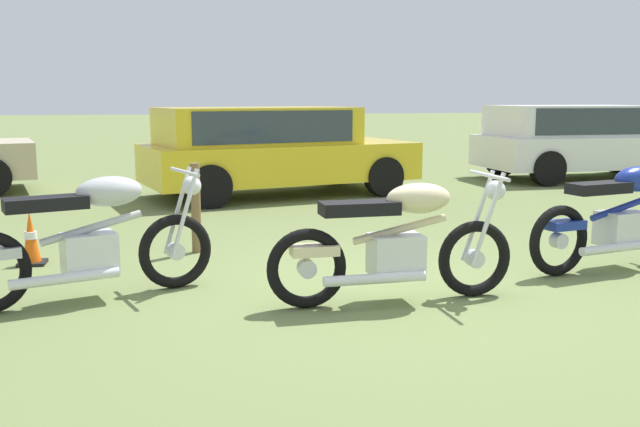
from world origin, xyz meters
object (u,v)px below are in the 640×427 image
car_yellow (268,144)px  car_white (578,136)px  fence_post_wooden (196,208)px  motorcycle_silver (90,239)px  motorcycle_cream (397,242)px  motorcycle_blue (622,217)px  traffic_cone (31,240)px

car_yellow → car_white: bearing=-3.7°
car_yellow → fence_post_wooden: size_ratio=4.99×
motorcycle_silver → motorcycle_cream: same height
motorcycle_blue → traffic_cone: size_ratio=3.94×
fence_post_wooden → traffic_cone: (-1.57, -0.23, -0.23)m
motorcycle_silver → traffic_cone: motorcycle_silver is taller
motorcycle_cream → motorcycle_blue: (2.41, 0.66, 0.00)m
car_white → fence_post_wooden: car_white is taller
motorcycle_silver → motorcycle_cream: 2.41m
motorcycle_silver → fence_post_wooden: 1.82m
car_yellow → fence_post_wooden: car_yellow is taller
car_white → fence_post_wooden: bearing=-147.4°
car_white → motorcycle_silver: bearing=-143.0°
motorcycle_blue → fence_post_wooden: motorcycle_blue is taller
motorcycle_cream → fence_post_wooden: motorcycle_cream is taller
motorcycle_silver → traffic_cone: 1.56m
motorcycle_cream → motorcycle_blue: size_ratio=0.98×
fence_post_wooden → motorcycle_silver: bearing=-118.5°
car_white → traffic_cone: 10.59m
motorcycle_blue → fence_post_wooden: 4.16m
motorcycle_silver → car_yellow: 6.06m
car_yellow → car_white: 6.32m
motorcycle_blue → traffic_cone: motorcycle_blue is taller
car_yellow → fence_post_wooden: bearing=-121.7°
motorcycle_cream → fence_post_wooden: (-1.49, 2.12, -0.01)m
car_white → traffic_cone: car_white is taller
motorcycle_cream → fence_post_wooden: 2.59m
traffic_cone → car_white: bearing=31.1°
motorcycle_cream → motorcycle_blue: same height
motorcycle_cream → car_white: (5.99, 7.36, 0.36)m
motorcycle_cream → traffic_cone: 3.61m
traffic_cone → car_yellow: bearing=56.5°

